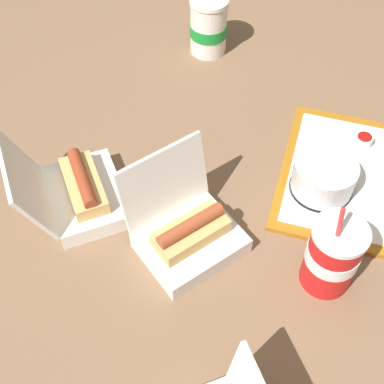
{
  "coord_description": "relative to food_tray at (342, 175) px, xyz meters",
  "views": [
    {
      "loc": [
        0.58,
        0.27,
        0.89
      ],
      "look_at": [
        0.0,
        -0.05,
        0.05
      ],
      "focal_mm": 50.0,
      "sensor_mm": 36.0,
      "label": 1
    }
  ],
  "objects": [
    {
      "name": "ground_plane",
      "position": [
        0.22,
        -0.2,
        -0.01
      ],
      "size": [
        3.2,
        3.2,
        0.0
      ],
      "primitive_type": "plane",
      "color": "brown"
    },
    {
      "name": "food_tray",
      "position": [
        0.0,
        0.0,
        0.0
      ],
      "size": [
        0.42,
        0.33,
        0.01
      ],
      "color": "#A56619",
      "rests_on": "ground_plane"
    },
    {
      "name": "cake_container",
      "position": [
        0.06,
        -0.03,
        0.04
      ],
      "size": [
        0.13,
        0.13,
        0.07
      ],
      "color": "black",
      "rests_on": "food_tray"
    },
    {
      "name": "ketchup_cup",
      "position": [
        -0.1,
        0.01,
        0.02
      ],
      "size": [
        0.04,
        0.04,
        0.02
      ],
      "color": "white",
      "rests_on": "food_tray"
    },
    {
      "name": "napkin_stack",
      "position": [
        -0.04,
        -0.06,
        0.01
      ],
      "size": [
        0.1,
        0.1,
        0.0
      ],
      "primitive_type": "cube",
      "rotation": [
        0.0,
        0.0,
        -0.01
      ],
      "color": "white",
      "rests_on": "food_tray"
    },
    {
      "name": "plastic_fork",
      "position": [
        -0.05,
        0.07,
        0.01
      ],
      "size": [
        0.11,
        0.03,
        0.0
      ],
      "primitive_type": "cube",
      "rotation": [
        0.0,
        0.0,
        -0.2
      ],
      "color": "white",
      "rests_on": "food_tray"
    },
    {
      "name": "clamshell_hotdog_front",
      "position": [
        0.31,
        -0.2,
        0.04
      ],
      "size": [
        0.25,
        0.25,
        0.19
      ],
      "color": "white",
      "rests_on": "ground_plane"
    },
    {
      "name": "clamshell_hotdog_right",
      "position": [
        0.33,
        -0.45,
        0.03
      ],
      "size": [
        0.28,
        0.28,
        0.18
      ],
      "color": "white",
      "rests_on": "ground_plane"
    },
    {
      "name": "soda_cup_front",
      "position": [
        0.25,
        0.05,
        0.07
      ],
      "size": [
        0.1,
        0.1,
        0.22
      ],
      "color": "red",
      "rests_on": "ground_plane"
    },
    {
      "name": "soda_cup_left",
      "position": [
        -0.26,
        -0.46,
        0.07
      ],
      "size": [
        0.1,
        0.1,
        0.21
      ],
      "color": "white",
      "rests_on": "ground_plane"
    }
  ]
}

